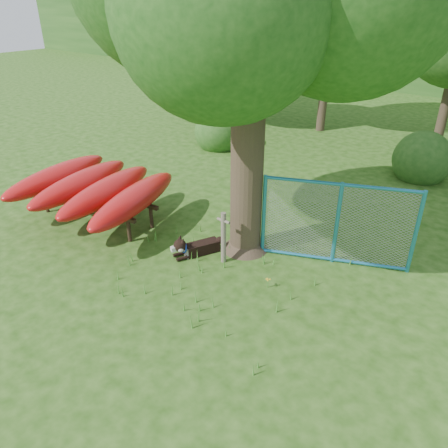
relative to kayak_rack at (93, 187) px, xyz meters
The scene contains 10 objects.
ground 3.91m from the kayak_rack, 12.98° to the right, with size 80.00×80.00×0.00m, color #1E440D.
wooden_post 3.86m from the kayak_rack, ahead, with size 0.32×0.12×1.20m.
kayak_rack is the anchor object (origin of this frame).
husky_dog 3.23m from the kayak_rack, ahead, with size 0.72×1.14×0.55m.
fence_section 6.02m from the kayak_rack, 18.51° to the left, with size 2.98×1.34×3.12m.
wildflower_clump 5.17m from the kayak_rack, ahead, with size 0.10×0.10×0.22m.
bg_tree_a 10.21m from the kayak_rack, 106.99° to the left, with size 4.40×4.40×6.70m.
bg_tree_f 13.55m from the kayak_rack, 113.55° to the left, with size 3.60×3.60×5.55m.
shrub_left 6.83m from the kayak_rack, 101.01° to the left, with size 1.80×1.80×1.80m, color #25521A.
shrub_mid 9.99m from the kayak_rack, 54.99° to the left, with size 1.80×1.80×1.80m, color #25521A.
Camera 1 is at (5.12, -5.09, 5.26)m, focal length 35.00 mm.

